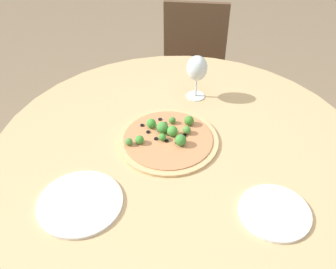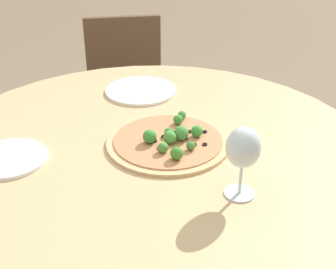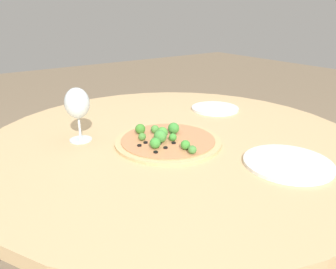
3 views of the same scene
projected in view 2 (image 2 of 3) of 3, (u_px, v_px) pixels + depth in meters
name	position (u px, v px, depth m)	size (l,w,h in m)	color
dining_table	(150.00, 163.00, 1.35)	(1.30, 1.30, 0.74)	tan
chair_2	(127.00, 94.00, 2.36)	(0.53, 0.53, 0.81)	brown
pizza	(169.00, 141.00, 1.33)	(0.35, 0.35, 0.06)	tan
wine_glass	(243.00, 149.00, 1.07)	(0.08, 0.08, 0.18)	silver
plate_near	(141.00, 91.00, 1.66)	(0.25, 0.25, 0.01)	white
plate_far	(9.00, 158.00, 1.26)	(0.21, 0.21, 0.01)	white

